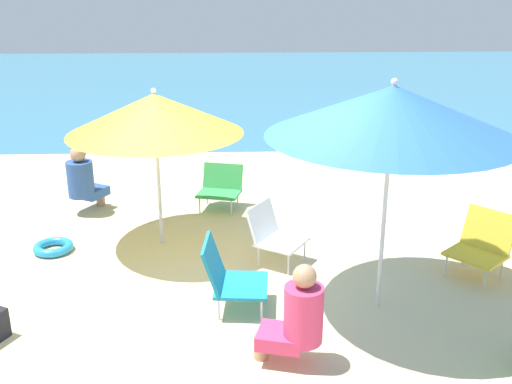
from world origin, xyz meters
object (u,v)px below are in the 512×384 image
beach_chair_b (273,233)px  beach_chair_c (229,275)px  umbrella_yellow (155,114)px  beach_chair_a (221,186)px  umbrella_blue (392,111)px  swim_ring (53,247)px  beach_chair_d (482,243)px  person_c (83,180)px  person_a (297,317)px

beach_chair_b → beach_chair_c: 1.09m
umbrella_yellow → beach_chair_a: (0.68, 1.15, -1.24)m
umbrella_blue → beach_chair_a: size_ratio=3.33×
umbrella_blue → beach_chair_c: bearing=179.1°
umbrella_blue → swim_ring: 4.10m
umbrella_yellow → beach_chair_d: size_ratio=2.56×
beach_chair_b → beach_chair_d: beach_chair_d is taller
swim_ring → beach_chair_a: bearing=35.2°
beach_chair_a → beach_chair_c: bearing=17.2°
beach_chair_a → person_c: bearing=-71.8°
beach_chair_c → person_a: (0.54, -0.88, 0.08)m
person_c → beach_chair_c: bearing=-113.6°
umbrella_yellow → person_c: 1.87m
umbrella_blue → beach_chair_a: 3.46m
umbrella_blue → person_c: 4.44m
umbrella_blue → umbrella_yellow: bearing=144.9°
beach_chair_d → person_c: (-4.53, 1.96, 0.11)m
umbrella_yellow → person_c: (-1.12, 1.04, -1.09)m
beach_chair_b → beach_chair_a: bearing=141.7°
umbrella_yellow → beach_chair_b: (1.27, -0.55, -1.20)m
person_a → beach_chair_a: bearing=-64.6°
person_a → swim_ring: 3.39m
beach_chair_a → swim_ring: beach_chair_a is taller
umbrella_blue → beach_chair_c: umbrella_blue is taller
umbrella_yellow → person_a: bearing=-61.0°
beach_chair_c → beach_chair_d: bearing=17.6°
umbrella_blue → beach_chair_b: 2.04m
umbrella_blue → person_a: 1.89m
beach_chair_a → person_a: size_ratio=0.75×
umbrella_blue → umbrella_yellow: (-2.20, 1.55, -0.33)m
umbrella_yellow → beach_chair_a: bearing=59.4°
umbrella_yellow → person_c: umbrella_yellow is taller
person_a → person_c: bearing=-39.6°
beach_chair_c → person_a: size_ratio=0.77×
beach_chair_a → swim_ring: size_ratio=1.46×
person_a → person_c: (-2.45, 3.44, 0.03)m
beach_chair_c → beach_chair_d: 2.69m
beach_chair_a → person_c: 1.81m
beach_chair_b → beach_chair_c: beach_chair_c is taller
beach_chair_c → person_a: bearing=-53.5°
umbrella_yellow → swim_ring: (-1.21, -0.19, -1.49)m
beach_chair_b → person_c: person_c is taller
umbrella_yellow → person_c: bearing=137.2°
beach_chair_a → beach_chair_c: (0.11, -2.67, 0.04)m
person_a → beach_chair_c: bearing=-43.4°
umbrella_blue → beach_chair_a: bearing=119.5°
beach_chair_c → person_c: person_c is taller
umbrella_yellow → person_a: (1.33, -2.40, -1.12)m
umbrella_blue → beach_chair_d: umbrella_blue is taller
umbrella_yellow → beach_chair_d: umbrella_yellow is taller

